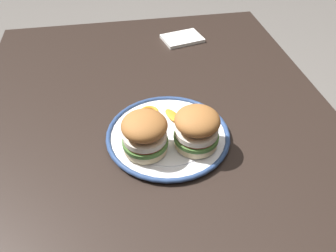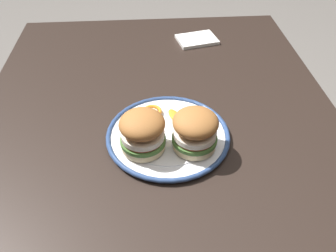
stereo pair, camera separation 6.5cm
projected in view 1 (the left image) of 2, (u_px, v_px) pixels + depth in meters
name	position (u px, v px, depth m)	size (l,w,h in m)	color
dining_table	(162.00, 162.00, 0.92)	(1.44, 1.00, 0.70)	black
dinner_plate	(168.00, 135.00, 0.87)	(0.32, 0.32, 0.02)	white
sandwich_half_left	(197.00, 128.00, 0.80)	(0.11, 0.11, 0.10)	beige
sandwich_half_right	(145.00, 133.00, 0.79)	(0.13, 0.13, 0.10)	beige
orange_peel_curled	(149.00, 113.00, 0.92)	(0.07, 0.07, 0.01)	orange
orange_peel_strip_long	(173.00, 116.00, 0.91)	(0.07, 0.05, 0.01)	orange
folded_napkin	(182.00, 38.00, 1.27)	(0.14, 0.10, 0.01)	white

